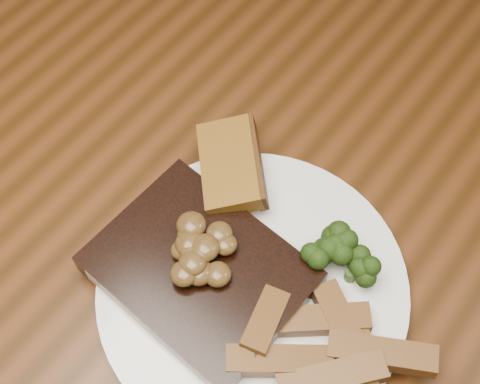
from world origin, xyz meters
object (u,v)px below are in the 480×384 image
object	(u,v)px
steak	(200,271)
potato_wedges	(326,332)
garlic_bread	(230,176)
dining_table	(243,246)
plate	(252,289)

from	to	relation	value
steak	potato_wedges	size ratio (longest dim) A/B	1.55
garlic_bread	dining_table	bearing A→B (deg)	23.56
steak	garlic_bread	bearing A→B (deg)	116.74
plate	garlic_bread	world-z (taller)	garlic_bread
potato_wedges	plate	bearing A→B (deg)	-178.81
garlic_bread	steak	bearing A→B (deg)	-21.00
plate	potato_wedges	xyz separation A→B (m)	(0.08, 0.00, 0.02)
plate	garlic_bread	bearing A→B (deg)	138.97
plate	steak	size ratio (longest dim) A/B	1.57
potato_wedges	garlic_bread	bearing A→B (deg)	156.05
steak	potato_wedges	world-z (taller)	steak
steak	potato_wedges	xyz separation A→B (m)	(0.13, 0.02, -0.00)
plate	potato_wedges	world-z (taller)	potato_wedges
dining_table	garlic_bread	world-z (taller)	garlic_bread
dining_table	steak	xyz separation A→B (m)	(0.02, -0.09, 0.12)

